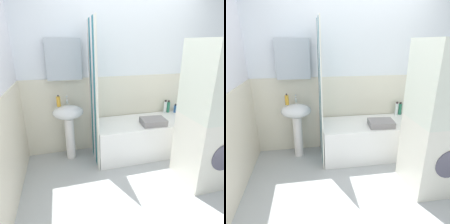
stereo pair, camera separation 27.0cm
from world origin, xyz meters
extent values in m
cube|color=#AFB3B5|center=(0.00, 0.00, -0.02)|extent=(4.80, 5.60, 0.04)
cube|color=white|center=(0.00, 1.27, 1.20)|extent=(3.60, 0.05, 2.40)
cube|color=silver|center=(0.00, 1.24, 0.60)|extent=(3.60, 0.02, 1.20)
cube|color=silver|center=(-0.89, 1.18, 1.48)|extent=(0.48, 0.12, 0.56)
cube|color=beige|center=(-1.54, 0.34, 0.60)|extent=(0.02, 1.81, 1.20)
cylinder|color=white|center=(-0.89, 1.03, 0.32)|extent=(0.14, 0.14, 0.65)
ellipsoid|color=white|center=(-0.89, 1.03, 0.75)|extent=(0.44, 0.34, 0.20)
cylinder|color=silver|center=(-0.89, 1.13, 0.87)|extent=(0.03, 0.03, 0.05)
cylinder|color=silver|center=(-0.89, 1.08, 0.93)|extent=(0.02, 0.10, 0.02)
sphere|color=silver|center=(-0.89, 1.13, 0.96)|extent=(0.03, 0.03, 0.03)
cylinder|color=gold|center=(-1.01, 1.03, 0.92)|extent=(0.05, 0.05, 0.14)
sphere|color=#2D1E2C|center=(-1.01, 1.03, 1.00)|extent=(0.02, 0.02, 0.02)
cube|color=white|center=(0.25, 0.89, 0.27)|extent=(1.55, 0.65, 0.54)
cube|color=white|center=(-0.54, 0.63, 1.00)|extent=(0.01, 0.13, 2.00)
cube|color=#266C7F|center=(-0.54, 0.76, 1.00)|extent=(0.01, 0.13, 2.00)
cube|color=white|center=(-0.54, 0.89, 1.00)|extent=(0.01, 0.13, 2.00)
cube|color=#296F7E|center=(-0.54, 1.02, 1.00)|extent=(0.01, 0.13, 2.00)
cube|color=white|center=(-0.54, 1.15, 1.00)|extent=(0.01, 0.13, 2.00)
cylinder|color=#2B5A98|center=(0.93, 1.12, 0.61)|extent=(0.06, 0.06, 0.13)
cylinder|color=black|center=(0.93, 1.12, 0.68)|extent=(0.04, 0.04, 0.02)
cylinder|color=#2A7D5B|center=(0.81, 1.16, 0.64)|extent=(0.05, 0.05, 0.19)
cylinder|color=#2B231F|center=(0.81, 1.16, 0.74)|extent=(0.04, 0.04, 0.02)
cylinder|color=white|center=(0.74, 1.14, 0.65)|extent=(0.05, 0.05, 0.20)
cylinder|color=#2C1F23|center=(0.74, 1.14, 0.76)|extent=(0.04, 0.04, 0.02)
cube|color=gray|center=(0.32, 0.74, 0.59)|extent=(0.38, 0.29, 0.09)
cube|color=white|center=(0.75, 0.09, 0.44)|extent=(0.61, 0.57, 0.88)
cube|color=silver|center=(0.75, 0.09, 1.31)|extent=(0.61, 0.57, 0.88)
camera|label=1|loc=(-0.97, -1.71, 1.71)|focal=31.43mm
camera|label=2|loc=(-0.71, -1.76, 1.71)|focal=31.43mm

